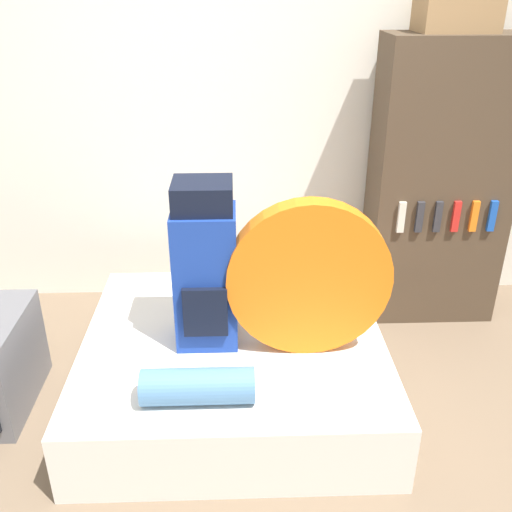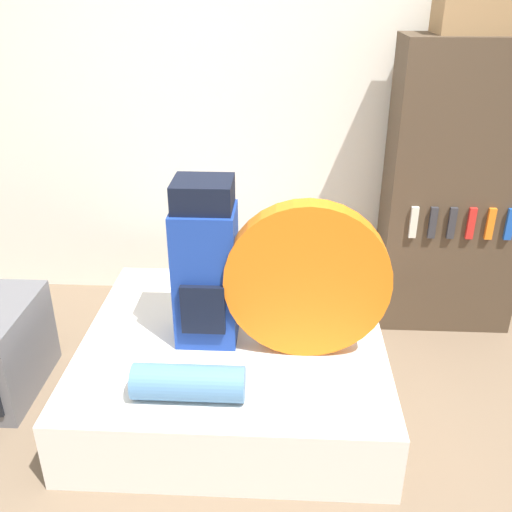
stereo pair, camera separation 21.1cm
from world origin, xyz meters
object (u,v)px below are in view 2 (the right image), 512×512
Objects in this scene: tent_bag at (307,280)px; bookshelf at (456,191)px; cardboard_box at (477,12)px; backpack at (206,266)px; sleeping_roll at (189,383)px.

bookshelf is (0.89, 0.91, 0.13)m from tent_bag.
cardboard_box reaches higher than bookshelf.
backpack is at bearing -147.69° from cardboard_box.
bookshelf reaches higher than backpack.
sleeping_roll is at bearing -92.78° from backpack.
bookshelf reaches higher than tent_bag.
bookshelf is (1.39, 1.29, 0.43)m from sleeping_roll.
tent_bag is 1.28m from bookshelf.
sleeping_roll is at bearing -142.99° from tent_bag.
bookshelf reaches higher than sleeping_roll.
backpack is 1.70× the size of sleeping_roll.
cardboard_box is (1.34, 0.85, 1.07)m from backpack.
backpack is 0.57m from sleeping_roll.
tent_bag is at bearing 37.01° from sleeping_roll.
cardboard_box is at bearing 47.65° from tent_bag.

